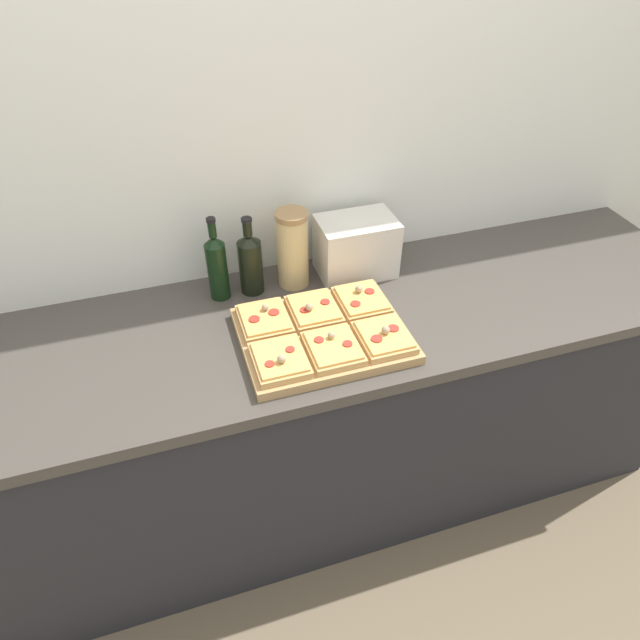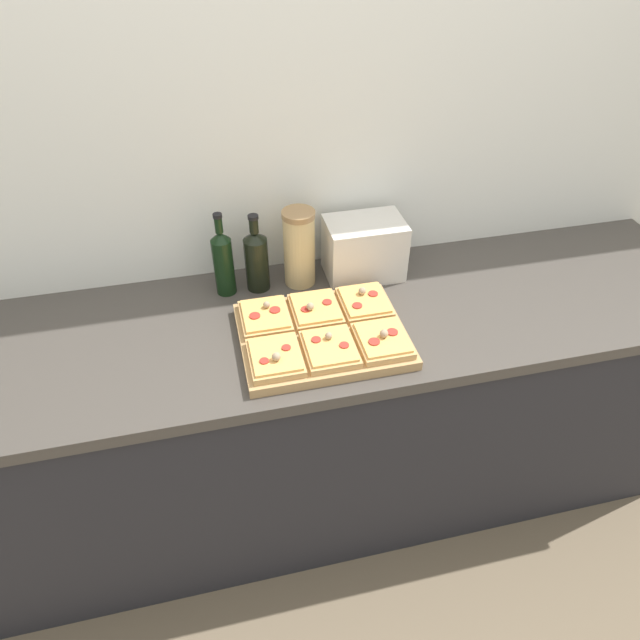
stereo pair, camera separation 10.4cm
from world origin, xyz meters
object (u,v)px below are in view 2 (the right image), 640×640
cutting_board (322,336)px  olive_oil_bottle (223,261)px  toaster_oven (364,248)px  wine_bottle (257,259)px  grain_jar_tall (299,248)px

cutting_board → olive_oil_bottle: size_ratio=1.68×
olive_oil_bottle → toaster_oven: 0.46m
cutting_board → wine_bottle: size_ratio=1.80×
cutting_board → wine_bottle: 0.35m
wine_bottle → toaster_oven: bearing=-0.1°
olive_oil_bottle → wine_bottle: bearing=0.0°
olive_oil_bottle → grain_jar_tall: size_ratio=1.09×
cutting_board → grain_jar_tall: 0.33m
olive_oil_bottle → toaster_oven: size_ratio=1.03×
grain_jar_tall → toaster_oven: bearing=-0.2°
cutting_board → toaster_oven: (0.21, 0.30, 0.08)m
olive_oil_bottle → wine_bottle: (0.11, 0.00, -0.01)m
olive_oil_bottle → toaster_oven: bearing=-0.1°
olive_oil_bottle → grain_jar_tall: 0.25m
toaster_oven → wine_bottle: bearing=179.9°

